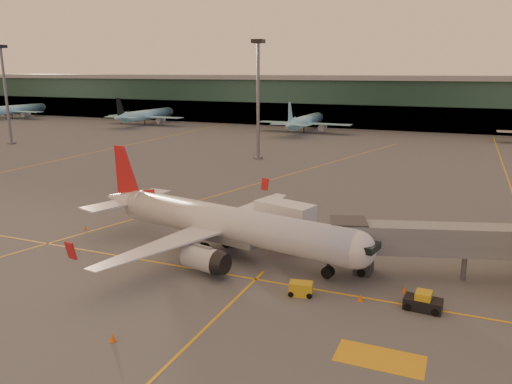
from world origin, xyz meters
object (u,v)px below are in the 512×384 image
at_px(gpu_cart, 301,289).
at_px(pushback_tug, 423,303).
at_px(catering_truck, 285,222).
at_px(main_airplane, 222,224).

distance_m(gpu_cart, pushback_tug, 10.18).
relative_size(gpu_cart, pushback_tug, 0.72).
bearing_deg(pushback_tug, gpu_cart, -168.97).
bearing_deg(catering_truck, gpu_cart, -47.91).
relative_size(catering_truck, gpu_cart, 3.14).
bearing_deg(pushback_tug, catering_truck, 151.45).
bearing_deg(catering_truck, pushback_tug, -16.22).
height_order(gpu_cart, pushback_tug, pushback_tug).
height_order(main_airplane, gpu_cart, main_airplane).
xyz_separation_m(main_airplane, catering_truck, (5.47, 4.64, -0.51)).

